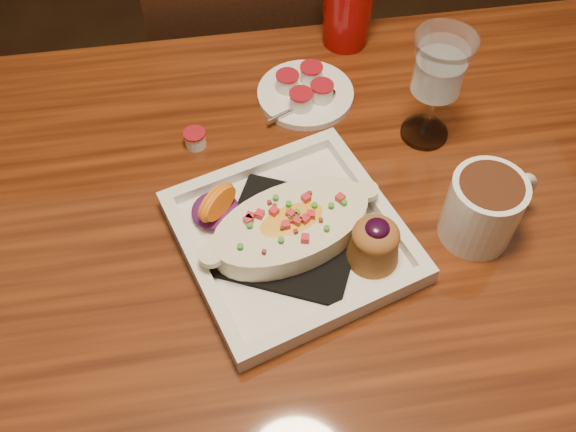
{
  "coord_description": "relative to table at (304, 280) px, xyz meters",
  "views": [
    {
      "loc": [
        -0.1,
        -0.47,
        1.46
      ],
      "look_at": [
        -0.02,
        0.03,
        0.77
      ],
      "focal_mm": 40.0,
      "sensor_mm": 36.0,
      "label": 1
    }
  ],
  "objects": [
    {
      "name": "floor",
      "position": [
        0.0,
        0.0,
        -0.65
      ],
      "size": [
        7.0,
        7.0,
        0.0
      ],
      "primitive_type": "plane",
      "color": "black",
      "rests_on": "ground"
    },
    {
      "name": "table",
      "position": [
        0.0,
        0.0,
        0.0
      ],
      "size": [
        1.5,
        0.9,
        0.75
      ],
      "color": "maroon",
      "rests_on": "floor"
    },
    {
      "name": "chair_far",
      "position": [
        -0.0,
        0.63,
        -0.15
      ],
      "size": [
        0.42,
        0.42,
        0.93
      ],
      "rotation": [
        0.0,
        0.0,
        3.14
      ],
      "color": "black",
      "rests_on": "floor"
    },
    {
      "name": "plate",
      "position": [
        -0.01,
        -0.0,
        0.12
      ],
      "size": [
        0.34,
        0.34,
        0.08
      ],
      "rotation": [
        0.0,
        0.0,
        0.31
      ],
      "color": "white",
      "rests_on": "table"
    },
    {
      "name": "coffee_mug",
      "position": [
        0.23,
        -0.02,
        0.15
      ],
      "size": [
        0.13,
        0.1,
        0.1
      ],
      "rotation": [
        0.0,
        0.0,
        0.34
      ],
      "color": "white",
      "rests_on": "table"
    },
    {
      "name": "goblet",
      "position": [
        0.21,
        0.17,
        0.22
      ],
      "size": [
        0.09,
        0.09,
        0.18
      ],
      "color": "silver",
      "rests_on": "table"
    },
    {
      "name": "saucer",
      "position": [
        0.05,
        0.27,
        0.11
      ],
      "size": [
        0.15,
        0.15,
        0.1
      ],
      "color": "white",
      "rests_on": "table"
    },
    {
      "name": "creamer_loose",
      "position": [
        -0.13,
        0.2,
        0.11
      ],
      "size": [
        0.03,
        0.03,
        0.03
      ],
      "color": "white",
      "rests_on": "table"
    },
    {
      "name": "red_tumbler",
      "position": [
        0.14,
        0.4,
        0.17
      ],
      "size": [
        0.09,
        0.09,
        0.15
      ],
      "primitive_type": "cone",
      "color": "#9D0B0B",
      "rests_on": "table"
    }
  ]
}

